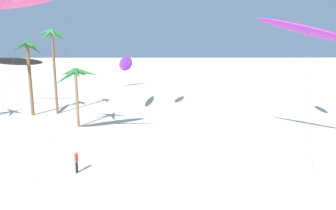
# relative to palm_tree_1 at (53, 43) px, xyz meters

# --- Properties ---
(palm_tree_1) EXTENTS (4.11, 3.90, 11.02)m
(palm_tree_1) POSITION_rel_palm_tree_1_xyz_m (0.00, 0.00, 0.00)
(palm_tree_1) COLOR brown
(palm_tree_1) RESTS_ON ground
(palm_tree_2) EXTENTS (4.30, 4.46, 9.53)m
(palm_tree_2) POSITION_rel_palm_tree_1_xyz_m (-2.88, -0.91, -1.33)
(palm_tree_2) COLOR brown
(palm_tree_2) RESTS_ON ground
(palm_tree_3) EXTENTS (4.96, 5.11, 6.70)m
(palm_tree_3) POSITION_rel_palm_tree_1_xyz_m (4.45, -6.60, -3.56)
(palm_tree_3) COLOR olive
(palm_tree_3) RESTS_ON ground
(flying_kite_2) EXTENTS (7.82, 7.27, 12.12)m
(flying_kite_2) POSITION_rel_palm_tree_1_xyz_m (26.23, -14.71, 1.42)
(flying_kite_2) COLOR purple
(flying_kite_2) RESTS_ON ground
(flying_kite_4) EXTENTS (7.96, 8.07, 7.26)m
(flying_kite_4) POSITION_rel_palm_tree_1_xyz_m (-7.06, 4.94, -2.68)
(flying_kite_4) COLOR black
(flying_kite_4) RESTS_ON ground
(flying_kite_7) EXTENTS (1.91, 9.66, 7.63)m
(flying_kite_7) POSITION_rel_palm_tree_1_xyz_m (8.98, 2.56, -2.74)
(flying_kite_7) COLOR purple
(flying_kite_7) RESTS_ON ground
(person_foreground_walker) EXTENTS (0.23, 0.51, 1.69)m
(person_foreground_walker) POSITION_rel_palm_tree_1_xyz_m (7.55, -19.63, -8.26)
(person_foreground_walker) COLOR black
(person_foreground_walker) RESTS_ON ground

